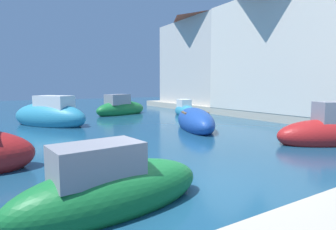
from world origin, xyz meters
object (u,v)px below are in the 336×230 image
object	(u,v)px
moored_boat_6	(112,189)
waterfront_building_annex	(213,57)
moored_boat_0	(195,121)
waterfront_building_main	(297,45)
moored_boat_9	(121,108)
moored_boat_8	(324,133)
moored_boat_3	(50,116)
moored_boat_5	(185,111)

from	to	relation	value
moored_boat_6	waterfront_building_annex	distance (m)	21.48
moored_boat_0	waterfront_building_main	distance (m)	9.33
moored_boat_9	waterfront_building_main	world-z (taller)	waterfront_building_main
waterfront_building_annex	moored_boat_8	bearing A→B (deg)	-115.24
moored_boat_0	moored_boat_8	distance (m)	5.57
moored_boat_8	waterfront_building_annex	bearing A→B (deg)	-90.05
moored_boat_6	waterfront_building_main	bearing A→B (deg)	18.59
waterfront_building_main	moored_boat_3	bearing A→B (deg)	161.56
moored_boat_5	waterfront_building_main	bearing A→B (deg)	62.21
waterfront_building_main	moored_boat_5	bearing A→B (deg)	136.57
moored_boat_8	waterfront_building_main	bearing A→B (deg)	-114.07
moored_boat_8	waterfront_building_main	distance (m)	9.54
moored_boat_0	moored_boat_9	size ratio (longest dim) A/B	1.05
moored_boat_0	moored_boat_9	xyz separation A→B (m)	(-0.52, 8.25, 0.09)
moored_boat_0	moored_boat_6	bearing A→B (deg)	-22.32
moored_boat_0	moored_boat_5	xyz separation A→B (m)	(3.07, 5.24, -0.03)
moored_boat_8	waterfront_building_annex	world-z (taller)	waterfront_building_annex
moored_boat_5	moored_boat_3	bearing A→B (deg)	-72.90
moored_boat_3	moored_boat_0	bearing A→B (deg)	-165.21
moored_boat_8	waterfront_building_annex	xyz separation A→B (m)	(6.48, 13.75, 4.21)
moored_boat_6	moored_boat_9	world-z (taller)	moored_boat_9
moored_boat_8	moored_boat_9	size ratio (longest dim) A/B	0.81
moored_boat_6	moored_boat_8	xyz separation A→B (m)	(8.39, 1.16, 0.04)
moored_boat_6	moored_boat_9	xyz separation A→B (m)	(6.07, 14.68, 0.08)
moored_boat_9	waterfront_building_main	distance (m)	12.58
moored_boat_8	waterfront_building_main	xyz separation A→B (m)	(6.48, 5.58, 4.23)
moored_boat_0	moored_boat_5	bearing A→B (deg)	173.01
moored_boat_0	moored_boat_3	distance (m)	7.69
moored_boat_0	moored_boat_9	world-z (taller)	moored_boat_9
moored_boat_5	waterfront_building_main	xyz separation A→B (m)	(5.21, -4.93, 4.30)
moored_boat_5	moored_boat_8	size ratio (longest dim) A/B	0.95
moored_boat_0	moored_boat_5	size ratio (longest dim) A/B	1.37
waterfront_building_main	waterfront_building_annex	size ratio (longest dim) A/B	0.97
moored_boat_8	waterfront_building_main	size ratio (longest dim) A/B	0.36
waterfront_building_main	waterfront_building_annex	bearing A→B (deg)	90.00
moored_boat_0	moored_boat_8	bearing A→B (deg)	42.25
moored_boat_5	moored_boat_6	bearing A→B (deg)	-23.97
moored_boat_6	waterfront_building_main	world-z (taller)	waterfront_building_main
moored_boat_6	moored_boat_5	bearing A→B (deg)	44.60
waterfront_building_annex	moored_boat_6	bearing A→B (deg)	-134.93
moored_boat_3	moored_boat_8	bearing A→B (deg)	-177.92
moored_boat_8	moored_boat_9	bearing A→B (deg)	-55.05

